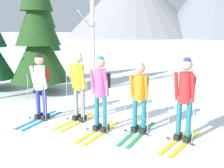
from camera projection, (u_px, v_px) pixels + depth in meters
name	position (u px, v px, depth m)	size (l,w,h in m)	color
ground_plane	(101.00, 126.00, 6.69)	(400.00, 400.00, 0.00)	white
skier_in_white	(41.00, 83.00, 6.99)	(0.61, 1.64, 1.78)	#1E84D1
skier_in_yellow	(79.00, 83.00, 6.87)	(0.61, 1.63, 1.84)	yellow
skier_in_pink	(101.00, 89.00, 6.16)	(0.61, 1.62, 1.82)	yellow
skier_in_orange	(140.00, 94.00, 6.10)	(0.61, 1.73, 1.69)	green
skier_in_red	(185.00, 94.00, 5.60)	(0.63, 1.69, 1.85)	yellow
pine_tree_near	(46.00, 41.00, 11.95)	(1.73, 1.73, 4.17)	#51381E
pine_tree_far	(38.00, 30.00, 9.63)	(2.15, 2.15, 5.20)	#51381E
birch_tree_tall	(92.00, 32.00, 10.09)	(0.28, 1.34, 4.53)	silver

